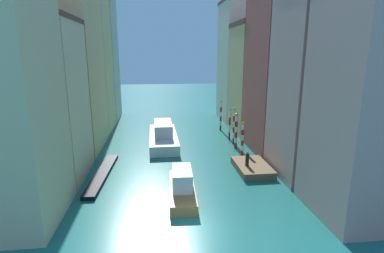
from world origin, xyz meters
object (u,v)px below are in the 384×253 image
vaporetto_white (163,136)px  motorboat_0 (182,186)px  person_on_dock (247,159)px  gondola_black (102,174)px  mooring_pole_2 (234,126)px  mooring_pole_0 (242,138)px  mooring_pole_4 (221,115)px  mooring_pole_3 (230,124)px  mooring_pole_1 (236,130)px  waterfront_dock (252,167)px

vaporetto_white → motorboat_0: 15.50m
person_on_dock → motorboat_0: size_ratio=0.21×
gondola_black → motorboat_0: size_ratio=1.46×
gondola_black → motorboat_0: 9.08m
mooring_pole_2 → gondola_black: bearing=-149.5°
mooring_pole_2 → motorboat_0: 16.49m
mooring_pole_0 → mooring_pole_4: bearing=89.9°
mooring_pole_0 → vaporetto_white: bearing=146.3°
mooring_pole_3 → vaporetto_white: 9.32m
mooring_pole_1 → mooring_pole_2: size_ratio=0.94×
gondola_black → mooring_pole_1: bearing=25.0°
waterfront_dock → vaporetto_white: vaporetto_white is taller
person_on_dock → mooring_pole_3: (1.04, 11.85, 0.87)m
waterfront_dock → motorboat_0: (-7.63, -4.73, 0.52)m
waterfront_dock → gondola_black: bearing=178.5°
motorboat_0 → mooring_pole_4: bearing=70.0°
mooring_pole_0 → gondola_black: mooring_pole_0 is taller
person_on_dock → mooring_pole_1: 8.06m
mooring_pole_2 → mooring_pole_4: 7.29m
mooring_pole_1 → gondola_black: mooring_pole_1 is taller
vaporetto_white → mooring_pole_3: bearing=4.6°
mooring_pole_1 → mooring_pole_4: (0.02, 9.28, 0.08)m
mooring_pole_1 → motorboat_0: 14.66m
gondola_black → person_on_dock: bearing=-3.2°
vaporetto_white → gondola_black: (-6.24, -10.32, -0.87)m
person_on_dock → mooring_pole_3: 11.93m
waterfront_dock → mooring_pole_3: bearing=88.2°
mooring_pole_1 → mooring_pole_3: mooring_pole_1 is taller
mooring_pole_1 → mooring_pole_4: size_ratio=0.96×
person_on_dock → motorboat_0: bearing=-148.0°
waterfront_dock → gondola_black: size_ratio=0.50×
waterfront_dock → mooring_pole_2: mooring_pole_2 is taller
person_on_dock → vaporetto_white: size_ratio=0.14×
mooring_pole_3 → motorboat_0: (-7.98, -16.19, -1.42)m
mooring_pole_0 → mooring_pole_1: 2.92m
mooring_pole_4 → motorboat_0: bearing=-110.0°
mooring_pole_1 → mooring_pole_3: size_ratio=1.01×
waterfront_dock → person_on_dock: size_ratio=3.44×
mooring_pole_0 → mooring_pole_3: mooring_pole_3 is taller
mooring_pole_0 → mooring_pole_1: bearing=90.0°
motorboat_0 → vaporetto_white: bearing=94.5°
mooring_pole_1 → motorboat_0: bearing=-122.6°
waterfront_dock → gondola_black: 15.10m
waterfront_dock → mooring_pole_0: bearing=87.2°
mooring_pole_0 → motorboat_0: bearing=-129.9°
mooring_pole_0 → person_on_dock: bearing=-100.2°
mooring_pole_2 → mooring_pole_3: (-0.11, 1.91, -0.17)m
mooring_pole_1 → mooring_pole_4: mooring_pole_4 is taller
mooring_pole_0 → gondola_black: 16.01m
waterfront_dock → mooring_pole_3: 11.62m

